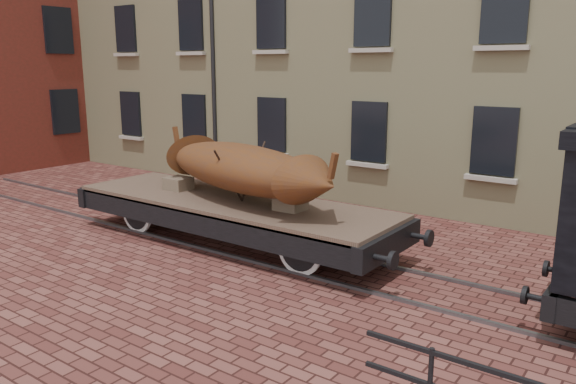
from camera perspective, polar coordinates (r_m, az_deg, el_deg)
The scene contains 4 objects.
ground at distance 11.31m, azimuth 7.21°, elevation -8.29°, with size 90.00×90.00×0.00m, color #4D231F.
rail_track at distance 11.30m, azimuth 7.21°, elevation -8.15°, with size 30.00×1.52×0.06m.
flatcar_wagon at distance 12.93m, azimuth -5.87°, elevation -1.62°, with size 9.01×2.44×1.36m.
iron_boat at distance 12.49m, azimuth -4.76°, elevation 2.50°, with size 5.91×2.81×1.45m.
Camera 1 is at (5.04, -9.28, 4.03)m, focal length 35.00 mm.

